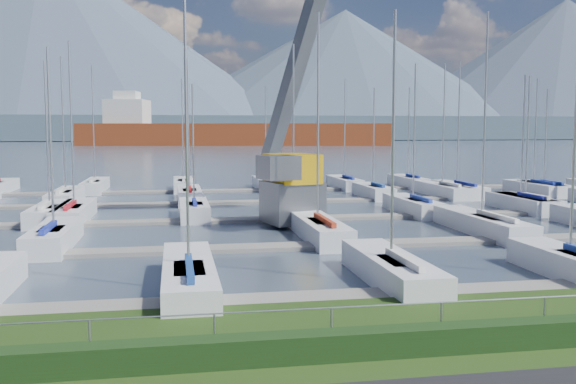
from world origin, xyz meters
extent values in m
cube|color=#3E4A5B|center=(0.00, 260.00, -0.40)|extent=(800.00, 540.00, 0.20)
cube|color=#1B3513|center=(0.00, -0.40, 0.35)|extent=(80.00, 0.70, 0.70)
cylinder|color=#94969C|center=(0.00, 0.00, 1.20)|extent=(80.00, 0.04, 0.04)
cube|color=#465867|center=(0.00, 330.00, 6.00)|extent=(900.00, 80.00, 12.00)
cone|color=#485669|center=(-80.00, 400.00, 57.50)|extent=(340.00, 340.00, 115.00)
cone|color=#465567|center=(110.00, 410.00, 42.50)|extent=(300.00, 300.00, 85.00)
cone|color=#434F63|center=(280.00, 420.00, 50.00)|extent=(320.00, 320.00, 100.00)
cube|color=slate|center=(0.00, 6.00, -0.22)|extent=(90.00, 1.60, 0.25)
cube|color=slate|center=(0.00, 16.00, -0.22)|extent=(90.00, 1.60, 0.25)
cube|color=gray|center=(0.00, 26.00, -0.22)|extent=(90.00, 1.60, 0.25)
cube|color=gray|center=(0.00, 36.00, -0.22)|extent=(90.00, 1.60, 0.25)
cube|color=slate|center=(0.00, 46.00, -0.22)|extent=(90.00, 1.60, 0.25)
cube|color=#575A5F|center=(2.32, 23.56, 1.20)|extent=(3.91, 3.91, 2.60)
cube|color=#C8940B|center=(2.32, 23.56, 3.30)|extent=(3.38, 3.95, 1.80)
cube|color=slate|center=(4.12, 28.06, 12.30)|extent=(5.60, 10.61, 19.89)
cube|color=slate|center=(1.12, 21.56, 3.50)|extent=(2.49, 2.64, 1.40)
cube|color=maroon|center=(16.82, 216.13, 2.50)|extent=(111.96, 38.71, 10.00)
cube|color=silver|center=(-21.17, 223.49, 10.00)|extent=(16.41, 16.41, 12.00)
cube|color=silver|center=(-21.17, 223.49, 17.00)|extent=(9.38, 9.38, 4.00)
camera|label=1|loc=(-4.92, -15.63, 5.79)|focal=40.00mm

